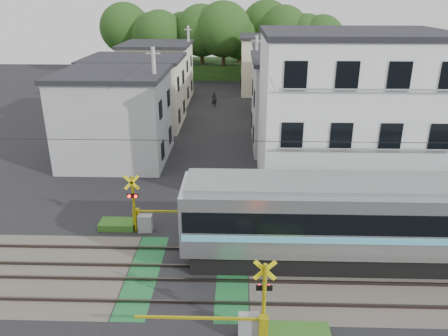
{
  "coord_description": "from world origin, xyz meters",
  "views": [
    {
      "loc": [
        2.02,
        -15.55,
        11.07
      ],
      "look_at": [
        1.4,
        5.0,
        2.91
      ],
      "focal_mm": 35.0,
      "sensor_mm": 36.0,
      "label": 1
    }
  ],
  "objects_px": {
    "commuter_train": "(402,221)",
    "apartment_block": "(348,113)",
    "crossing_signal_near": "(251,322)",
    "pedestrian": "(214,99)",
    "crossing_signal_far": "(144,218)"
  },
  "relations": [
    {
      "from": "crossing_signal_near",
      "to": "pedestrian",
      "type": "bearing_deg",
      "value": 95.08
    },
    {
      "from": "apartment_block",
      "to": "crossing_signal_far",
      "type": "bearing_deg",
      "value": -152.22
    },
    {
      "from": "commuter_train",
      "to": "apartment_block",
      "type": "xyz_separation_m",
      "value": [
        -0.65,
        8.29,
        2.58
      ]
    },
    {
      "from": "crossing_signal_near",
      "to": "pedestrian",
      "type": "distance_m",
      "value": 33.92
    },
    {
      "from": "apartment_block",
      "to": "crossing_signal_near",
      "type": "bearing_deg",
      "value": -114.22
    },
    {
      "from": "commuter_train",
      "to": "pedestrian",
      "type": "bearing_deg",
      "value": 108.29
    },
    {
      "from": "commuter_train",
      "to": "apartment_block",
      "type": "height_order",
      "value": "apartment_block"
    },
    {
      "from": "crossing_signal_far",
      "to": "pedestrian",
      "type": "relative_size",
      "value": 3.03
    },
    {
      "from": "crossing_signal_far",
      "to": "apartment_block",
      "type": "relative_size",
      "value": 0.46
    },
    {
      "from": "crossing_signal_near",
      "to": "pedestrian",
      "type": "relative_size",
      "value": 3.03
    },
    {
      "from": "commuter_train",
      "to": "apartment_block",
      "type": "relative_size",
      "value": 1.85
    },
    {
      "from": "crossing_signal_near",
      "to": "apartment_block",
      "type": "relative_size",
      "value": 0.46
    },
    {
      "from": "crossing_signal_near",
      "to": "crossing_signal_far",
      "type": "bearing_deg",
      "value": 125.29
    },
    {
      "from": "pedestrian",
      "to": "commuter_train",
      "type": "bearing_deg",
      "value": 107.87
    },
    {
      "from": "crossing_signal_near",
      "to": "commuter_train",
      "type": "bearing_deg",
      "value": 36.5
    }
  ]
}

